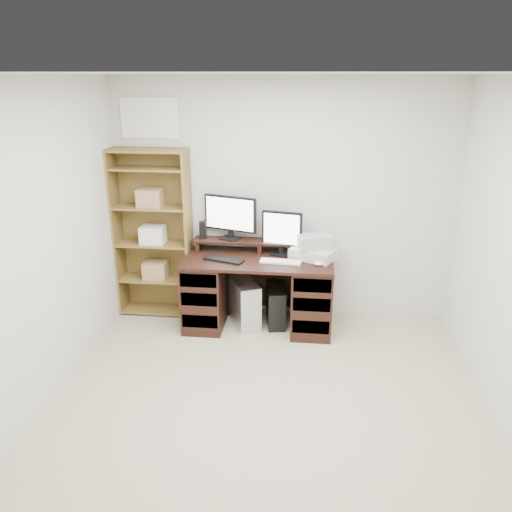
% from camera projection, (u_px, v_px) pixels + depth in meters
% --- Properties ---
extents(room, '(3.54, 4.04, 2.54)m').
position_uv_depth(room, '(264.00, 274.00, 3.31)').
color(room, tan).
rests_on(room, ground).
extents(desk, '(1.50, 0.70, 0.75)m').
position_uv_depth(desk, '(258.00, 291.00, 5.15)').
color(desk, black).
rests_on(desk, ground).
extents(riser_shelf, '(1.40, 0.22, 0.12)m').
position_uv_depth(riser_shelf, '(260.00, 243.00, 5.19)').
color(riser_shelf, black).
rests_on(riser_shelf, desk).
extents(monitor_wide, '(0.56, 0.22, 0.46)m').
position_uv_depth(monitor_wide, '(230.00, 215.00, 5.15)').
color(monitor_wide, black).
rests_on(monitor_wide, riser_shelf).
extents(monitor_small, '(0.41, 0.19, 0.45)m').
position_uv_depth(monitor_small, '(282.00, 231.00, 5.06)').
color(monitor_small, black).
rests_on(monitor_small, desk).
extents(speaker, '(0.08, 0.08, 0.18)m').
position_uv_depth(speaker, '(203.00, 230.00, 5.24)').
color(speaker, black).
rests_on(speaker, riser_shelf).
extents(keyboard_black, '(0.42, 0.25, 0.02)m').
position_uv_depth(keyboard_black, '(224.00, 259.00, 4.96)').
color(keyboard_black, black).
rests_on(keyboard_black, desk).
extents(keyboard_white, '(0.41, 0.16, 0.02)m').
position_uv_depth(keyboard_white, '(281.00, 262.00, 4.91)').
color(keyboard_white, white).
rests_on(keyboard_white, desk).
extents(mouse, '(0.11, 0.08, 0.04)m').
position_uv_depth(mouse, '(318.00, 264.00, 4.83)').
color(mouse, silver).
rests_on(mouse, desk).
extents(printer, '(0.52, 0.46, 0.11)m').
position_uv_depth(printer, '(314.00, 253.00, 5.02)').
color(printer, '#BBB2A3').
rests_on(printer, desk).
extents(basket, '(0.36, 0.30, 0.14)m').
position_uv_depth(basket, '(314.00, 242.00, 4.98)').
color(basket, '#95999F').
rests_on(basket, printer).
extents(tower_silver, '(0.40, 0.53, 0.49)m').
position_uv_depth(tower_silver, '(244.00, 303.00, 5.22)').
color(tower_silver, silver).
rests_on(tower_silver, ground).
extents(tower_black, '(0.24, 0.44, 0.41)m').
position_uv_depth(tower_black, '(276.00, 306.00, 5.24)').
color(tower_black, black).
rests_on(tower_black, ground).
extents(bookshelf, '(0.80, 0.30, 1.80)m').
position_uv_depth(bookshelf, '(154.00, 232.00, 5.29)').
color(bookshelf, olive).
rests_on(bookshelf, ground).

